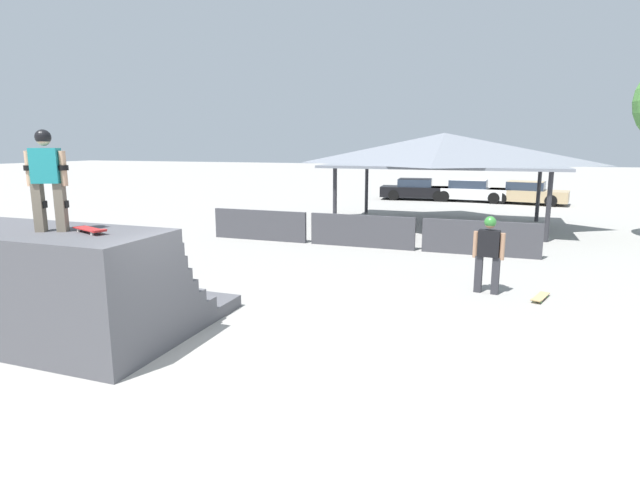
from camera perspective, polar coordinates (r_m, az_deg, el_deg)
ground_plane at (r=7.91m, az=-8.61°, el=-13.81°), size 160.00×160.00×0.00m
quarter_pipe_ramp at (r=9.69m, az=-27.16°, el=-5.02°), size 4.16×3.66×1.92m
skater_on_deck at (r=8.90m, az=-28.77°, el=6.66°), size 0.68×0.40×1.59m
skateboard_on_deck at (r=8.56m, az=-24.77°, el=1.11°), size 0.78×0.46×0.09m
bystander_walking at (r=11.67m, az=18.71°, el=-0.91°), size 0.69×0.28×1.74m
skateboard_on_ground at (r=11.79m, az=23.85°, el=-5.99°), size 0.45×0.87×0.09m
barrier_fence at (r=16.25m, az=4.79°, el=1.02°), size 10.83×0.12×1.05m
pavilion_shelter at (r=21.06m, az=13.98°, el=9.94°), size 8.98×5.83×3.76m
parked_car_black at (r=31.05m, az=10.93°, el=5.67°), size 4.41×2.02×1.27m
parked_car_white at (r=30.81m, az=16.72°, el=5.37°), size 4.61×1.92×1.27m
parked_car_tan at (r=30.54m, az=22.57°, el=4.96°), size 4.44×2.33×1.27m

